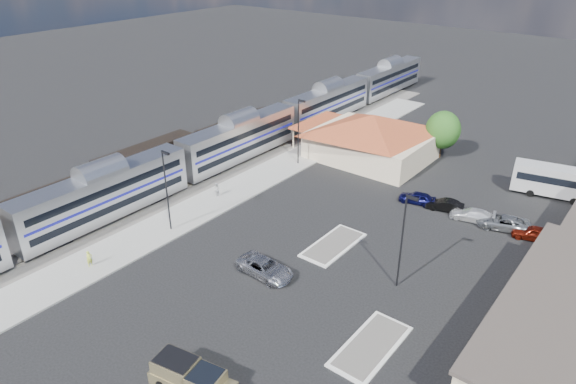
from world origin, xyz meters
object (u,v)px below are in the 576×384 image
Objects in this scene: coach_bus at (566,182)px; suv at (265,268)px; pickup_truck at (192,378)px; station_depot at (371,136)px.

suv is at bearing 140.61° from coach_bus.
coach_bus is (12.95, 46.03, 1.16)m from pickup_truck.
coach_bus is (24.03, 3.10, -1.00)m from station_depot.
pickup_truck is at bearing -75.53° from station_depot.
suv is 37.47m from coach_bus.
suv is at bearing 8.83° from pickup_truck.
station_depot is 3.28× the size of suv.
coach_bus reaches higher than pickup_truck.
pickup_truck is at bearing -157.85° from suv.
station_depot is 44.39m from pickup_truck.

